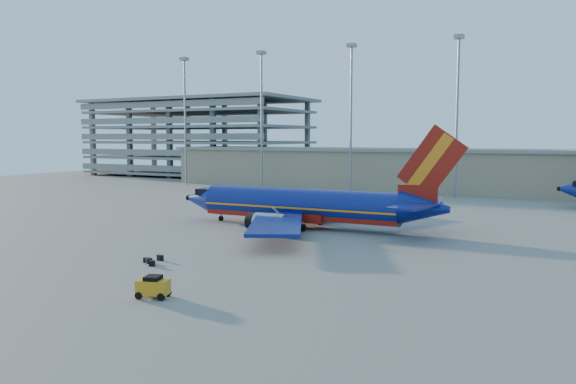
# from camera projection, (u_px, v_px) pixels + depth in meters

# --- Properties ---
(ground) EXTENTS (220.00, 220.00, 0.00)m
(ground) POSITION_uv_depth(u_px,v_px,m) (249.00, 228.00, 66.90)
(ground) COLOR slate
(ground) RESTS_ON ground
(terminal_building) EXTENTS (122.00, 16.00, 8.50)m
(terminal_building) POSITION_uv_depth(u_px,v_px,m) (442.00, 170.00, 113.02)
(terminal_building) COLOR gray
(terminal_building) RESTS_ON ground
(parking_garage) EXTENTS (62.00, 32.00, 21.40)m
(parking_garage) POSITION_uv_depth(u_px,v_px,m) (199.00, 134.00, 159.66)
(parking_garage) COLOR slate
(parking_garage) RESTS_ON ground
(light_mast_row) EXTENTS (101.60, 1.60, 28.65)m
(light_mast_row) POSITION_uv_depth(u_px,v_px,m) (402.00, 101.00, 103.46)
(light_mast_row) COLOR gray
(light_mast_row) RESTS_ON ground
(aircraft_main) EXTENTS (36.01, 34.65, 12.20)m
(aircraft_main) POSITION_uv_depth(u_px,v_px,m) (306.00, 206.00, 67.09)
(aircraft_main) COLOR navy
(aircraft_main) RESTS_ON ground
(baggage_tug) EXTENTS (2.37, 1.81, 1.51)m
(baggage_tug) POSITION_uv_depth(u_px,v_px,m) (153.00, 286.00, 37.77)
(baggage_tug) COLOR orange
(baggage_tug) RESTS_ON ground
(luggage_pile) EXTENTS (1.94, 2.47, 0.50)m
(luggage_pile) POSITION_uv_depth(u_px,v_px,m) (152.00, 260.00, 48.37)
(luggage_pile) COLOR black
(luggage_pile) RESTS_ON ground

